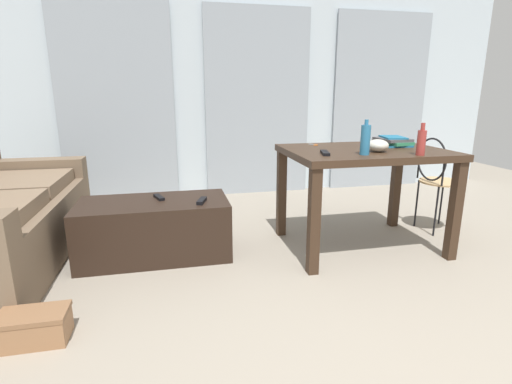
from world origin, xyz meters
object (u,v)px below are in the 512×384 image
at_px(coffee_table, 155,229).
at_px(bottle_near, 365,140).
at_px(scissors, 314,145).
at_px(craft_table, 364,164).
at_px(bowl, 378,146).
at_px(tv_remote_on_table, 325,153).
at_px(bottle_far, 421,142).
at_px(tv_remote_primary, 202,201).
at_px(wire_chair, 437,174).
at_px(shoebox, 34,327).
at_px(book_stack, 393,141).
at_px(tv_remote_secondary, 159,197).

bearing_deg(coffee_table, bottle_near, -15.86).
bearing_deg(scissors, craft_table, -45.37).
bearing_deg(bowl, tv_remote_on_table, -176.25).
xyz_separation_m(bottle_far, tv_remote_primary, (-1.45, 0.40, -0.43)).
bearing_deg(wire_chair, scissors, 174.39).
distance_m(scissors, shoebox, 2.25).
height_order(craft_table, bottle_near, bottle_near).
bearing_deg(book_stack, shoebox, -159.79).
bearing_deg(bowl, tv_remote_primary, 171.22).
xyz_separation_m(coffee_table, tv_remote_on_table, (1.18, -0.33, 0.58)).
height_order(scissors, tv_remote_primary, scissors).
distance_m(coffee_table, wire_chair, 2.39).
distance_m(book_stack, scissors, 0.62).
xyz_separation_m(craft_table, tv_remote_secondary, (-1.53, 0.22, -0.23)).
height_order(book_stack, scissors, book_stack).
relative_size(tv_remote_primary, shoebox, 0.48).
xyz_separation_m(book_stack, shoebox, (-2.44, -0.90, -0.74)).
distance_m(bowl, book_stack, 0.39).
bearing_deg(shoebox, craft_table, 20.19).
distance_m(coffee_table, bottle_near, 1.64).
xyz_separation_m(book_stack, scissors, (-0.60, 0.18, -0.03)).
bearing_deg(wire_chair, tv_remote_primary, -176.03).
xyz_separation_m(scissors, tv_remote_secondary, (-1.24, -0.08, -0.35)).
height_order(tv_remote_on_table, tv_remote_primary, tv_remote_on_table).
bearing_deg(bottle_far, shoebox, -169.57).
xyz_separation_m(bottle_far, bowl, (-0.20, 0.20, -0.05)).
xyz_separation_m(coffee_table, tv_remote_secondary, (0.04, 0.06, 0.22)).
bearing_deg(tv_remote_primary, book_stack, 20.45).
bearing_deg(tv_remote_secondary, tv_remote_on_table, -37.76).
bearing_deg(tv_remote_secondary, craft_table, -26.93).
relative_size(bottle_near, scissors, 2.42).
bearing_deg(bottle_far, craft_table, 122.45).
bearing_deg(shoebox, scissors, 30.38).
distance_m(wire_chair, tv_remote_on_table, 1.27).
xyz_separation_m(bottle_far, tv_remote_on_table, (-0.62, 0.18, -0.08)).
bearing_deg(scissors, tv_remote_secondary, -176.50).
bearing_deg(coffee_table, bottle_far, -15.75).
relative_size(bottle_near, book_stack, 0.83).
bearing_deg(wire_chair, book_stack, -171.33).
relative_size(coffee_table, book_stack, 3.77).
height_order(bottle_near, book_stack, bottle_near).
relative_size(wire_chair, bowl, 5.39).
bearing_deg(scissors, coffee_table, -173.87).
bearing_deg(tv_remote_primary, bottle_far, 2.70).
xyz_separation_m(coffee_table, craft_table, (1.58, -0.16, 0.46)).
xyz_separation_m(wire_chair, tv_remote_on_table, (-1.19, -0.36, 0.28)).
bearing_deg(bottle_far, tv_remote_primary, 164.70).
distance_m(coffee_table, tv_remote_secondary, 0.23).
height_order(wire_chair, tv_remote_on_table, wire_chair).
xyz_separation_m(tv_remote_primary, shoebox, (-0.90, -0.83, -0.36)).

